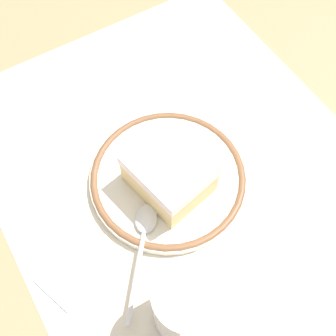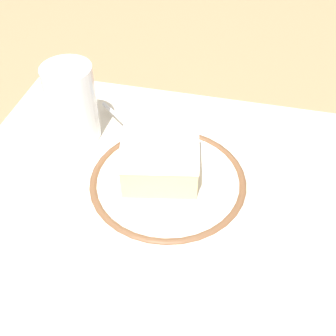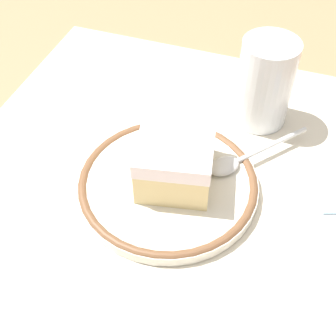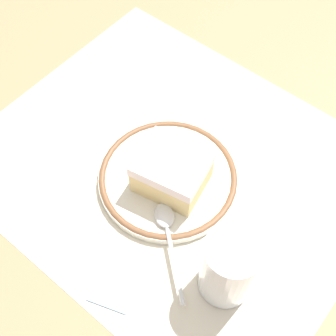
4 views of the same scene
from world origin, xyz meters
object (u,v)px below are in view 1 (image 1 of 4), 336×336
plate (168,178)px  spoon (144,232)px  cup (186,307)px  sugar_packet (60,285)px  cake_slice (169,174)px

plate → spoon: 0.08m
spoon → cup: cup is taller
spoon → cup: (-0.09, 0.01, 0.03)m
spoon → sugar_packet: (-0.00, 0.10, -0.01)m
plate → spoon: bearing=128.1°
cake_slice → spoon: cake_slice is taller
spoon → cup: size_ratio=1.07×
cup → sugar_packet: cup is taller
sugar_packet → plate: bearing=-73.8°
plate → cake_slice: cake_slice is taller
spoon → sugar_packet: size_ratio=2.20×
plate → spoon: size_ratio=1.68×
plate → cake_slice: bearing=155.4°
cake_slice → cup: size_ratio=0.96×
cake_slice → sugar_packet: size_ratio=1.98×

